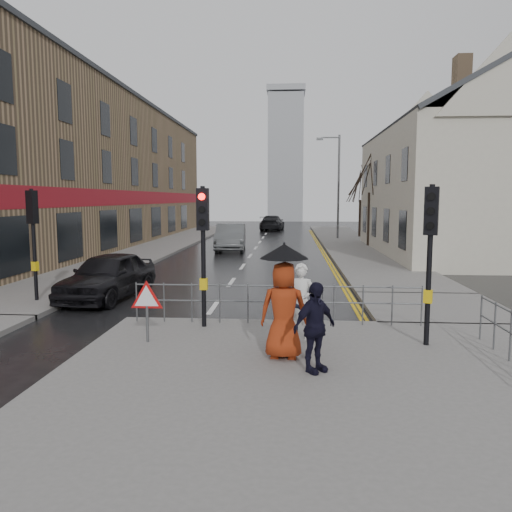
# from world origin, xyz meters

# --- Properties ---
(ground) EXTENTS (120.00, 120.00, 0.00)m
(ground) POSITION_xyz_m (0.00, 0.00, 0.00)
(ground) COLOR black
(ground) RESTS_ON ground
(near_pavement) EXTENTS (10.00, 9.00, 0.14)m
(near_pavement) POSITION_xyz_m (3.00, -3.50, 0.07)
(near_pavement) COLOR #605E5B
(near_pavement) RESTS_ON ground
(left_pavement) EXTENTS (4.00, 44.00, 0.14)m
(left_pavement) POSITION_xyz_m (-6.50, 23.00, 0.07)
(left_pavement) COLOR #605E5B
(left_pavement) RESTS_ON ground
(right_pavement) EXTENTS (4.00, 40.00, 0.14)m
(right_pavement) POSITION_xyz_m (6.50, 25.00, 0.07)
(right_pavement) COLOR #605E5B
(right_pavement) RESTS_ON ground
(pavement_bridge_right) EXTENTS (4.00, 4.20, 0.14)m
(pavement_bridge_right) POSITION_xyz_m (6.50, 3.00, 0.07)
(pavement_bridge_right) COLOR #605E5B
(pavement_bridge_right) RESTS_ON ground
(building_left_terrace) EXTENTS (8.00, 42.00, 10.00)m
(building_left_terrace) POSITION_xyz_m (-12.00, 22.00, 5.00)
(building_left_terrace) COLOR #937555
(building_left_terrace) RESTS_ON ground
(building_right_cream) EXTENTS (9.00, 16.40, 10.10)m
(building_right_cream) POSITION_xyz_m (12.00, 18.00, 4.78)
(building_right_cream) COLOR #BAB3A2
(building_right_cream) RESTS_ON ground
(church_tower) EXTENTS (5.00, 5.00, 18.00)m
(church_tower) POSITION_xyz_m (1.50, 62.00, 9.00)
(church_tower) COLOR #999CA1
(church_tower) RESTS_ON ground
(traffic_signal_near_left) EXTENTS (0.28, 0.27, 3.40)m
(traffic_signal_near_left) POSITION_xyz_m (0.20, 0.20, 2.46)
(traffic_signal_near_left) COLOR black
(traffic_signal_near_left) RESTS_ON near_pavement
(traffic_signal_near_right) EXTENTS (0.34, 0.33, 3.40)m
(traffic_signal_near_right) POSITION_xyz_m (5.20, -1.00, 2.46)
(traffic_signal_near_right) COLOR black
(traffic_signal_near_right) RESTS_ON near_pavement
(traffic_signal_far_left) EXTENTS (0.34, 0.33, 3.40)m
(traffic_signal_far_left) POSITION_xyz_m (-5.50, 3.00, 2.46)
(traffic_signal_far_left) COLOR black
(traffic_signal_far_left) RESTS_ON left_pavement
(guard_railing_front) EXTENTS (7.14, 0.04, 1.00)m
(guard_railing_front) POSITION_xyz_m (1.95, 0.60, 0.86)
(guard_railing_front) COLOR #595B5E
(guard_railing_front) RESTS_ON near_pavement
(warning_sign) EXTENTS (0.80, 0.07, 1.35)m
(warning_sign) POSITION_xyz_m (-0.80, -1.21, 1.04)
(warning_sign) COLOR #595B5E
(warning_sign) RESTS_ON near_pavement
(street_lamp) EXTENTS (1.83, 0.25, 8.00)m
(street_lamp) POSITION_xyz_m (5.82, 28.00, 4.71)
(street_lamp) COLOR #595B5E
(street_lamp) RESTS_ON right_pavement
(tree_near) EXTENTS (2.40, 2.40, 6.58)m
(tree_near) POSITION_xyz_m (7.50, 22.00, 5.14)
(tree_near) COLOR #32251C
(tree_near) RESTS_ON right_pavement
(tree_far) EXTENTS (2.40, 2.40, 5.64)m
(tree_far) POSITION_xyz_m (8.00, 30.00, 4.42)
(tree_far) COLOR #32251C
(tree_far) RESTS_ON right_pavement
(pedestrian_a) EXTENTS (0.70, 0.54, 1.69)m
(pedestrian_a) POSITION_xyz_m (2.54, -0.72, 0.98)
(pedestrian_a) COLOR white
(pedestrian_a) RESTS_ON near_pavement
(pedestrian_b) EXTENTS (0.91, 0.81, 1.57)m
(pedestrian_b) POSITION_xyz_m (2.25, -1.42, 0.92)
(pedestrian_b) COLOR black
(pedestrian_b) RESTS_ON near_pavement
(pedestrian_with_umbrella) EXTENTS (0.96, 0.96, 2.24)m
(pedestrian_with_umbrella) POSITION_xyz_m (2.17, -2.09, 1.31)
(pedestrian_with_umbrella) COLOR #962E11
(pedestrian_with_umbrella) RESTS_ON near_pavement
(pedestrian_d) EXTENTS (0.99, 0.93, 1.64)m
(pedestrian_d) POSITION_xyz_m (2.73, -2.84, 0.96)
(pedestrian_d) COLOR black
(pedestrian_d) RESTS_ON near_pavement
(car_parked) EXTENTS (2.33, 4.64, 1.52)m
(car_parked) POSITION_xyz_m (-3.61, 4.00, 0.76)
(car_parked) COLOR black
(car_parked) RESTS_ON ground
(car_mid) EXTENTS (2.09, 5.16, 1.66)m
(car_mid) POSITION_xyz_m (-1.47, 19.50, 0.83)
(car_mid) COLOR #505355
(car_mid) RESTS_ON ground
(car_far) EXTENTS (2.56, 5.46, 1.54)m
(car_far) POSITION_xyz_m (0.40, 39.47, 0.77)
(car_far) COLOR black
(car_far) RESTS_ON ground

